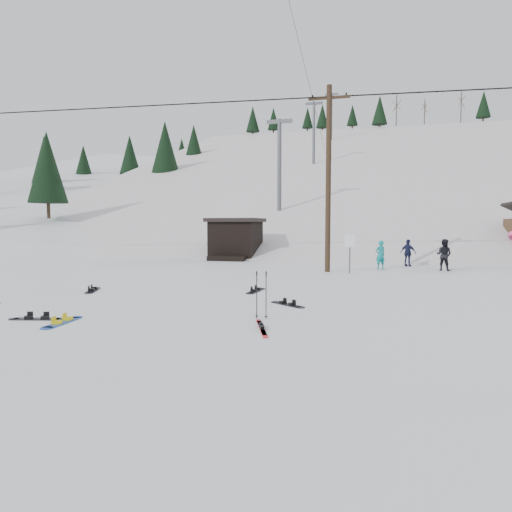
# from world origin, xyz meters

# --- Properties ---
(ground) EXTENTS (200.00, 200.00, 0.00)m
(ground) POSITION_xyz_m (0.00, 0.00, 0.00)
(ground) COLOR white
(ground) RESTS_ON ground
(ski_slope) EXTENTS (60.00, 85.24, 65.97)m
(ski_slope) POSITION_xyz_m (0.00, 55.00, -12.00)
(ski_slope) COLOR silver
(ski_slope) RESTS_ON ground
(ridge_left) EXTENTS (47.54, 95.03, 58.38)m
(ridge_left) POSITION_xyz_m (-36.00, 48.00, -11.00)
(ridge_left) COLOR white
(ridge_left) RESTS_ON ground
(treeline_left) EXTENTS (20.00, 64.00, 10.00)m
(treeline_left) POSITION_xyz_m (-34.00, 40.00, 0.00)
(treeline_left) COLOR black
(treeline_left) RESTS_ON ground
(treeline_crest) EXTENTS (50.00, 6.00, 10.00)m
(treeline_crest) POSITION_xyz_m (0.00, 86.00, 0.00)
(treeline_crest) COLOR black
(treeline_crest) RESTS_ON ski_slope
(utility_pole) EXTENTS (2.00, 0.26, 9.00)m
(utility_pole) POSITION_xyz_m (2.00, 14.00, 4.68)
(utility_pole) COLOR #3A2819
(utility_pole) RESTS_ON ground
(trail_sign) EXTENTS (0.50, 0.09, 1.85)m
(trail_sign) POSITION_xyz_m (3.10, 13.58, 1.27)
(trail_sign) COLOR #595B60
(trail_sign) RESTS_ON ground
(lift_hut) EXTENTS (3.40, 4.10, 2.75)m
(lift_hut) POSITION_xyz_m (-5.00, 20.94, 1.36)
(lift_hut) COLOR black
(lift_hut) RESTS_ON ground
(lift_tower_near) EXTENTS (2.20, 0.36, 8.00)m
(lift_tower_near) POSITION_xyz_m (-4.00, 30.00, 7.86)
(lift_tower_near) COLOR #595B60
(lift_tower_near) RESTS_ON ski_slope
(lift_tower_mid) EXTENTS (2.20, 0.36, 8.00)m
(lift_tower_mid) POSITION_xyz_m (-4.00, 50.00, 14.36)
(lift_tower_mid) COLOR #595B60
(lift_tower_mid) RESTS_ON ski_slope
(lift_tower_far) EXTENTS (2.20, 0.36, 8.00)m
(lift_tower_far) POSITION_xyz_m (-4.00, 70.00, 20.86)
(lift_tower_far) COLOR #595B60
(lift_tower_far) RESTS_ON ski_slope
(hero_snowboard) EXTENTS (0.39, 1.47, 0.10)m
(hero_snowboard) POSITION_xyz_m (-2.71, 0.59, 0.03)
(hero_snowboard) COLOR #1B4BB2
(hero_snowboard) RESTS_ON ground
(hero_skis) EXTENTS (0.71, 1.71, 0.09)m
(hero_skis) POSITION_xyz_m (1.99, 1.30, 0.03)
(hero_skis) COLOR red
(hero_skis) RESTS_ON ground
(ski_poles) EXTENTS (0.32, 0.09, 1.18)m
(ski_poles) POSITION_xyz_m (1.71, 2.35, 0.60)
(ski_poles) COLOR black
(ski_poles) RESTS_ON ground
(board_scatter_a) EXTENTS (1.36, 0.54, 0.10)m
(board_scatter_a) POSITION_xyz_m (-3.59, 0.76, 0.03)
(board_scatter_a) COLOR black
(board_scatter_a) RESTS_ON ground
(board_scatter_b) EXTENTS (0.77, 1.42, 0.11)m
(board_scatter_b) POSITION_xyz_m (-5.22, 5.34, 0.03)
(board_scatter_b) COLOR black
(board_scatter_b) RESTS_ON ground
(board_scatter_d) EXTENTS (1.14, 0.93, 0.10)m
(board_scatter_d) POSITION_xyz_m (1.96, 4.38, 0.02)
(board_scatter_d) COLOR black
(board_scatter_d) RESTS_ON ground
(board_scatter_f) EXTENTS (0.36, 1.49, 0.10)m
(board_scatter_f) POSITION_xyz_m (0.35, 6.74, 0.03)
(board_scatter_f) COLOR black
(board_scatter_f) RESTS_ON ground
(skier_teal) EXTENTS (0.65, 0.59, 1.49)m
(skier_teal) POSITION_xyz_m (4.50, 16.12, 0.74)
(skier_teal) COLOR #0D8887
(skier_teal) RESTS_ON ground
(skier_dark) EXTENTS (0.97, 0.89, 1.60)m
(skier_dark) POSITION_xyz_m (7.60, 16.12, 0.80)
(skier_dark) COLOR black
(skier_dark) RESTS_ON ground
(skier_pink) EXTENTS (1.33, 0.88, 1.91)m
(skier_pink) POSITION_xyz_m (12.46, 23.32, 0.96)
(skier_pink) COLOR #F657A3
(skier_pink) RESTS_ON ground
(skier_navy) EXTENTS (0.95, 0.73, 1.50)m
(skier_navy) POSITION_xyz_m (5.98, 18.13, 0.75)
(skier_navy) COLOR #191D3F
(skier_navy) RESTS_ON ground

